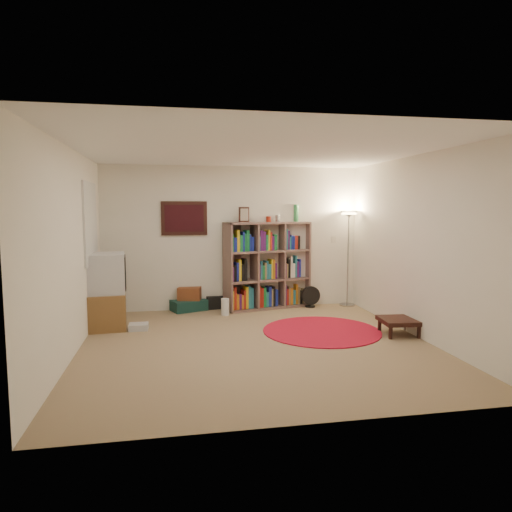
{
  "coord_description": "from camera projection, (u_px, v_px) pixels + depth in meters",
  "views": [
    {
      "loc": [
        -1.07,
        -5.7,
        1.77
      ],
      "look_at": [
        0.1,
        0.6,
        1.1
      ],
      "focal_mm": 32.0,
      "sensor_mm": 36.0,
      "label": 1
    }
  ],
  "objects": [
    {
      "name": "side_table",
      "position": [
        399.0,
        321.0,
        6.4
      ],
      "size": [
        0.54,
        0.54,
        0.23
      ],
      "rotation": [
        0.0,
        0.0,
        -0.08
      ],
      "color": "black",
      "rests_on": "ground"
    },
    {
      "name": "floor_lamp",
      "position": [
        349.0,
        227.0,
        8.19
      ],
      "size": [
        0.38,
        0.38,
        1.73
      ],
      "rotation": [
        0.0,
        0.0,
        -0.15
      ],
      "color": "#A2A1A5",
      "rests_on": "ground"
    },
    {
      "name": "wicker_basket",
      "position": [
        190.0,
        293.0,
        7.93
      ],
      "size": [
        0.44,
        0.35,
        0.22
      ],
      "rotation": [
        0.0,
        0.0,
        -0.22
      ],
      "color": "brown",
      "rests_on": "suitcase"
    },
    {
      "name": "tv_stand",
      "position": [
        107.0,
        292.0,
        6.78
      ],
      "size": [
        0.6,
        0.8,
        1.11
      ],
      "rotation": [
        0.0,
        0.0,
        0.09
      ],
      "color": "brown",
      "rests_on": "ground"
    },
    {
      "name": "suitcase",
      "position": [
        189.0,
        305.0,
        7.93
      ],
      "size": [
        0.67,
        0.55,
        0.19
      ],
      "rotation": [
        0.0,
        0.0,
        0.36
      ],
      "color": "#12312C",
      "rests_on": "ground"
    },
    {
      "name": "red_rug",
      "position": [
        322.0,
        331.0,
        6.59
      ],
      "size": [
        1.7,
        1.7,
        0.02
      ],
      "color": "maroon",
      "rests_on": "ground"
    },
    {
      "name": "room",
      "position": [
        252.0,
        248.0,
        5.86
      ],
      "size": [
        4.54,
        4.54,
        2.54
      ],
      "color": "#8A7051",
      "rests_on": "ground"
    },
    {
      "name": "paper_towel",
      "position": [
        225.0,
        307.0,
        7.57
      ],
      "size": [
        0.16,
        0.16,
        0.28
      ],
      "rotation": [
        0.0,
        0.0,
        -0.26
      ],
      "color": "silver",
      "rests_on": "ground"
    },
    {
      "name": "floor_fan",
      "position": [
        311.0,
        297.0,
        8.17
      ],
      "size": [
        0.34,
        0.18,
        0.38
      ],
      "rotation": [
        0.0,
        0.0,
        0.02
      ],
      "color": "black",
      "rests_on": "ground"
    },
    {
      "name": "dvd_box",
      "position": [
        139.0,
        327.0,
        6.67
      ],
      "size": [
        0.28,
        0.23,
        0.09
      ],
      "rotation": [
        0.0,
        0.0,
        -0.0
      ],
      "color": "silver",
      "rests_on": "ground"
    },
    {
      "name": "duffel_bag",
      "position": [
        215.0,
        302.0,
        8.12
      ],
      "size": [
        0.36,
        0.32,
        0.23
      ],
      "rotation": [
        0.0,
        0.0,
        0.16
      ],
      "color": "black",
      "rests_on": "ground"
    },
    {
      "name": "bookshelf",
      "position": [
        266.0,
        267.0,
        8.09
      ],
      "size": [
        1.59,
        0.78,
        1.84
      ],
      "rotation": [
        0.0,
        0.0,
        0.23
      ],
      "color": "brown",
      "rests_on": "ground"
    }
  ]
}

